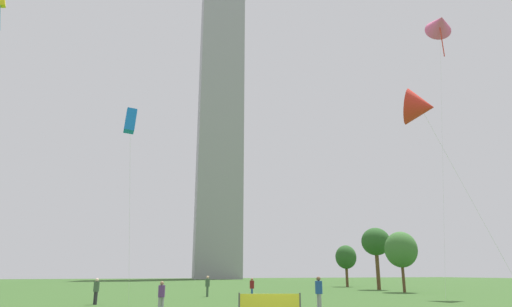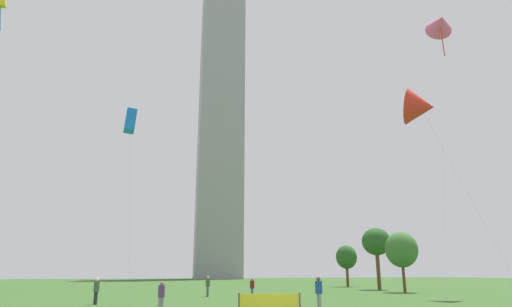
{
  "view_description": "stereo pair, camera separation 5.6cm",
  "coord_description": "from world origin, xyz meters",
  "views": [
    {
      "loc": [
        -8.35,
        -19.63,
        2.08
      ],
      "look_at": [
        1.84,
        7.39,
        9.99
      ],
      "focal_mm": 30.52,
      "sensor_mm": 36.0,
      "label": 1
    },
    {
      "loc": [
        -8.3,
        -19.65,
        2.08
      ],
      "look_at": [
        1.84,
        7.39,
        9.99
      ],
      "focal_mm": 30.52,
      "sensor_mm": 36.0,
      "label": 2
    }
  ],
  "objects": [
    {
      "name": "person_standing_3",
      "position": [
        -4.44,
        5.23,
        0.93
      ],
      "size": [
        0.36,
        0.36,
        1.62
      ],
      "rotation": [
        0.0,
        0.0,
        3.2
      ],
      "color": "gray",
      "rests_on": "ground"
    },
    {
      "name": "event_banner",
      "position": [
        -0.18,
        0.22,
        0.62
      ],
      "size": [
        2.8,
        0.97,
        1.16
      ],
      "color": "#4C4C4C",
      "rests_on": "ground"
    },
    {
      "name": "person_standing_4",
      "position": [
        -7.62,
        12.78,
        0.98
      ],
      "size": [
        0.38,
        0.38,
        1.7
      ],
      "rotation": [
        0.0,
        0.0,
        5.27
      ],
      "color": "#2D2D33",
      "rests_on": "ground"
    },
    {
      "name": "park_tree_2",
      "position": [
        25.76,
        27.62,
        5.78
      ],
      "size": [
        3.58,
        3.58,
        7.58
      ],
      "color": "brown",
      "rests_on": "ground"
    },
    {
      "name": "distant_highrise_1",
      "position": [
        31.28,
        122.5,
        53.83
      ],
      "size": [
        18.17,
        21.91,
        107.66
      ],
      "primitive_type": "cube",
      "rotation": [
        0.0,
        0.0,
        -0.18
      ],
      "color": "#939399",
      "rests_on": "ground"
    },
    {
      "name": "person_standing_2",
      "position": [
        4.5,
        15.4,
        0.95
      ],
      "size": [
        0.36,
        0.36,
        1.64
      ],
      "rotation": [
        0.0,
        0.0,
        1.28
      ],
      "color": "#1E478C",
      "rests_on": "ground"
    },
    {
      "name": "kite_flying_5",
      "position": [
        -6.54,
        8.93,
        11.82
      ],
      "size": [
        1.37,
        2.78,
        12.7
      ],
      "color": "silver",
      "rests_on": "ground"
    },
    {
      "name": "kite_flying_0",
      "position": [
        9.62,
        -0.14,
        11.73
      ],
      "size": [
        7.51,
        2.95,
        12.98
      ],
      "color": "silver",
      "rests_on": "ground"
    },
    {
      "name": "person_standing_1",
      "position": [
        4.21,
        3.47,
        1.07
      ],
      "size": [
        0.41,
        0.41,
        1.85
      ],
      "rotation": [
        0.0,
        0.0,
        1.54
      ],
      "color": "gray",
      "rests_on": "ground"
    },
    {
      "name": "park_tree_0",
      "position": [
        28.26,
        38.82,
        4.28
      ],
      "size": [
        3.14,
        3.14,
        6.06
      ],
      "color": "brown",
      "rests_on": "ground"
    },
    {
      "name": "kite_flying_3",
      "position": [
        25.71,
        13.01,
        28.61
      ],
      "size": [
        7.63,
        4.32,
        30.23
      ],
      "color": "silver",
      "rests_on": "ground"
    },
    {
      "name": "person_standing_0",
      "position": [
        1.81,
        19.5,
        1.02
      ],
      "size": [
        0.39,
        0.39,
        1.77
      ],
      "rotation": [
        0.0,
        0.0,
        1.55
      ],
      "color": "#3F593F",
      "rests_on": "ground"
    },
    {
      "name": "park_tree_1",
      "position": [
        23.75,
        20.37,
        4.48
      ],
      "size": [
        3.5,
        3.5,
        6.43
      ],
      "color": "brown",
      "rests_on": "ground"
    },
    {
      "name": "kite_flying_2",
      "position": [
        -17.82,
        20.78,
        25.52
      ],
      "size": [
        1.29,
        4.43,
        26.5
      ],
      "color": "silver",
      "rests_on": "ground"
    }
  ]
}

